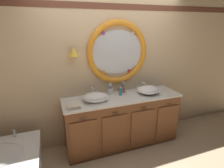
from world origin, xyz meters
TOP-DOWN VIEW (x-y plane):
  - ground_plane at (0.00, 0.00)m, footprint 14.00×14.00m
  - back_wall_assembly at (0.01, 0.58)m, footprint 6.40×0.26m
  - vanity_counter at (0.10, 0.27)m, footprint 2.00×0.59m
  - sink_basin_left at (-0.37, 0.25)m, footprint 0.41×0.41m
  - sink_basin_right at (0.58, 0.25)m, footprint 0.39×0.39m
  - faucet_set_left at (-0.37, 0.47)m, footprint 0.22×0.12m
  - faucet_set_right at (0.58, 0.47)m, footprint 0.24×0.14m
  - toothbrush_holder_left at (-0.06, 0.44)m, footprint 0.09×0.09m
  - toothbrush_holder_right at (0.18, 0.46)m, footprint 0.09×0.09m
  - soap_dispenser at (0.09, 0.34)m, footprint 0.05×0.06m
  - folded_hand_towel at (-0.73, 0.11)m, footprint 0.19×0.13m

SIDE VIEW (x-z plane):
  - ground_plane at x=0.00m, z-range 0.00..0.00m
  - vanity_counter at x=0.10m, z-range 0.00..0.91m
  - folded_hand_towel at x=-0.73m, z-range 0.90..0.95m
  - toothbrush_holder_left at x=-0.06m, z-range 0.85..1.07m
  - toothbrush_holder_right at x=0.18m, z-range 0.85..1.07m
  - faucet_set_right at x=0.58m, z-range 0.89..1.04m
  - faucet_set_left at x=-0.37m, z-range 0.88..1.05m
  - sink_basin_left at x=-0.37m, z-range 0.90..1.03m
  - sink_basin_right at x=0.58m, z-range 0.90..1.04m
  - soap_dispenser at x=0.09m, z-range 0.89..1.05m
  - back_wall_assembly at x=0.01m, z-range 0.03..2.63m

